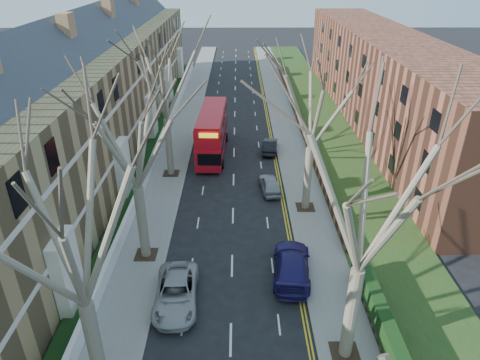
{
  "coord_description": "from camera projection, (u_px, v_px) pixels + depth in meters",
  "views": [
    {
      "loc": [
        0.4,
        -6.85,
        17.63
      ],
      "look_at": [
        0.55,
        21.92,
        2.6
      ],
      "focal_mm": 32.0,
      "sensor_mm": 36.0,
      "label": 1
    }
  ],
  "objects": [
    {
      "name": "tree_right_far",
      "position": [
        315.0,
        94.0,
        29.48
      ],
      "size": [
        10.15,
        10.15,
        14.22
      ],
      "color": "#736652",
      "rests_on": "ground"
    },
    {
      "name": "car_left_far",
      "position": [
        176.0,
        293.0,
        24.26
      ],
      "size": [
        2.59,
        5.26,
        1.43
      ],
      "primitive_type": "imported",
      "rotation": [
        0.0,
        0.0,
        0.04
      ],
      "color": "#9B9BA0",
      "rests_on": "ground"
    },
    {
      "name": "car_right_far",
      "position": [
        270.0,
        146.0,
        43.3
      ],
      "size": [
        1.84,
        4.07,
        1.3
      ],
      "primitive_type": "imported",
      "rotation": [
        0.0,
        0.0,
        3.02
      ],
      "color": "black",
      "rests_on": "ground"
    },
    {
      "name": "car_right_near",
      "position": [
        292.0,
        265.0,
        26.35
      ],
      "size": [
        2.78,
        5.68,
        1.59
      ],
      "primitive_type": "imported",
      "rotation": [
        0.0,
        0.0,
        3.04
      ],
      "color": "navy",
      "rests_on": "ground"
    },
    {
      "name": "pavement_right",
      "position": [
        287.0,
        130.0,
        48.8
      ],
      "size": [
        3.0,
        102.0,
        0.12
      ],
      "primitive_type": "cube",
      "color": "slate",
      "rests_on": "ground"
    },
    {
      "name": "flats_right",
      "position": [
        383.0,
        79.0,
        50.11
      ],
      "size": [
        13.97,
        54.0,
        10.0
      ],
      "color": "brown",
      "rests_on": "ground"
    },
    {
      "name": "tree_left_far",
      "position": [
        130.0,
        125.0,
        24.11
      ],
      "size": [
        10.15,
        10.15,
        14.22
      ],
      "color": "#736652",
      "rests_on": "ground"
    },
    {
      "name": "terrace_left",
      "position": [
        85.0,
        106.0,
        39.08
      ],
      "size": [
        9.7,
        78.0,
        13.6
      ],
      "color": "#9A7D4E",
      "rests_on": "ground"
    },
    {
      "name": "tree_left_mid",
      "position": [
        66.0,
        215.0,
        15.1
      ],
      "size": [
        10.5,
        10.5,
        14.71
      ],
      "color": "#736652",
      "rests_on": "ground"
    },
    {
      "name": "front_wall_left",
      "position": [
        155.0,
        155.0,
        41.38
      ],
      "size": [
        0.3,
        78.0,
        1.0
      ],
      "color": "white",
      "rests_on": "ground"
    },
    {
      "name": "grass_verge_right",
      "position": [
        326.0,
        130.0,
        48.77
      ],
      "size": [
        6.0,
        102.0,
        0.06
      ],
      "color": "#1F3814",
      "rests_on": "ground"
    },
    {
      "name": "tree_left_dist",
      "position": [
        163.0,
        69.0,
        34.6
      ],
      "size": [
        10.5,
        10.5,
        14.71
      ],
      "color": "#736652",
      "rests_on": "ground"
    },
    {
      "name": "car_right_mid",
      "position": [
        270.0,
        184.0,
        36.03
      ],
      "size": [
        1.97,
        3.98,
        1.3
      ],
      "primitive_type": "imported",
      "rotation": [
        0.0,
        0.0,
        3.26
      ],
      "color": "#919398",
      "rests_on": "ground"
    },
    {
      "name": "tree_right_mid",
      "position": [
        372.0,
        187.0,
        16.92
      ],
      "size": [
        10.5,
        10.5,
        14.71
      ],
      "color": "#736652",
      "rests_on": "ground"
    },
    {
      "name": "pavement_left",
      "position": [
        182.0,
        131.0,
        48.74
      ],
      "size": [
        3.0,
        102.0,
        0.12
      ],
      "primitive_type": "cube",
      "color": "slate",
      "rests_on": "ground"
    },
    {
      "name": "double_decker_bus",
      "position": [
        212.0,
        134.0,
        42.28
      ],
      "size": [
        2.9,
        10.41,
        4.35
      ],
      "rotation": [
        0.0,
        0.0,
        3.11
      ],
      "color": "#B90D19",
      "rests_on": "ground"
    }
  ]
}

